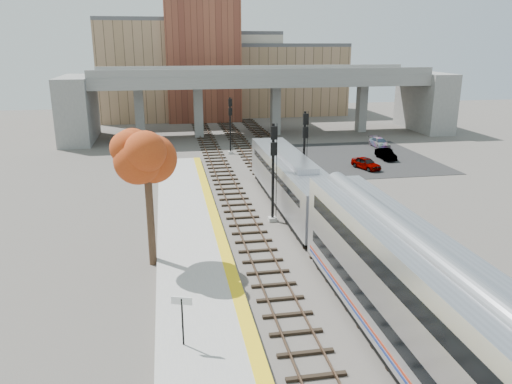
{
  "coord_description": "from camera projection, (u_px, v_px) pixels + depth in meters",
  "views": [
    {
      "loc": [
        -8.56,
        -24.97,
        12.77
      ],
      "look_at": [
        -2.45,
        8.61,
        2.5
      ],
      "focal_mm": 35.0,
      "sensor_mm": 36.0,
      "label": 1
    }
  ],
  "objects": [
    {
      "name": "parking_lot",
      "position": [
        366.0,
        158.0,
        57.45
      ],
      "size": [
        14.0,
        18.0,
        0.04
      ],
      "primitive_type": "cube",
      "color": "black",
      "rests_on": "ground"
    },
    {
      "name": "yellow_strip",
      "position": [
        232.0,
        276.0,
        27.65
      ],
      "size": [
        0.7,
        60.0,
        0.01
      ],
      "primitive_type": "cube",
      "color": "yellow",
      "rests_on": "platform"
    },
    {
      "name": "car_a",
      "position": [
        366.0,
        163.0,
        52.08
      ],
      "size": [
        2.53,
        3.86,
        1.22
      ],
      "primitive_type": "imported",
      "rotation": [
        0.0,
        0.0,
        0.33
      ],
      "color": "#99999E",
      "rests_on": "parking_lot"
    },
    {
      "name": "signal_mast_near",
      "position": [
        273.0,
        174.0,
        36.01
      ],
      "size": [
        0.6,
        0.64,
        7.29
      ],
      "color": "#9E9E99",
      "rests_on": "ground"
    },
    {
      "name": "car_c",
      "position": [
        380.0,
        143.0,
        62.98
      ],
      "size": [
        1.67,
        4.0,
        1.15
      ],
      "primitive_type": "imported",
      "rotation": [
        0.0,
        0.0,
        0.01
      ],
      "color": "#99999E",
      "rests_on": "parking_lot"
    },
    {
      "name": "coach",
      "position": [
        445.0,
        330.0,
        18.04
      ],
      "size": [
        3.03,
        25.0,
        5.0
      ],
      "color": "#A8AAB2",
      "rests_on": "ground"
    },
    {
      "name": "station_sign",
      "position": [
        182.0,
        311.0,
        20.88
      ],
      "size": [
        0.87,
        0.34,
        2.27
      ],
      "rotation": [
        0.0,
        0.0,
        -0.33
      ],
      "color": "black",
      "rests_on": "platform"
    },
    {
      "name": "buildings_far",
      "position": [
        219.0,
        71.0,
        89.34
      ],
      "size": [
        43.0,
        21.0,
        20.6
      ],
      "color": "#9B795A",
      "rests_on": "ground"
    },
    {
      "name": "locomotive",
      "position": [
        291.0,
        180.0,
        39.49
      ],
      "size": [
        3.02,
        19.05,
        4.1
      ],
      "color": "#A8AAB2",
      "rests_on": "ground"
    },
    {
      "name": "signal_mast_mid",
      "position": [
        304.0,
        154.0,
        42.71
      ],
      "size": [
        0.6,
        0.64,
        7.23
      ],
      "color": "#9E9E99",
      "rests_on": "ground"
    },
    {
      "name": "overpass",
      "position": [
        261.0,
        94.0,
        70.24
      ],
      "size": [
        54.0,
        12.0,
        9.5
      ],
      "color": "slate",
      "rests_on": "ground"
    },
    {
      "name": "ground",
      "position": [
        325.0,
        274.0,
        28.67
      ],
      "size": [
        160.0,
        160.0,
        0.0
      ],
      "primitive_type": "plane",
      "color": "#47423D",
      "rests_on": "ground"
    },
    {
      "name": "signal_mast_far",
      "position": [
        230.0,
        127.0,
        58.52
      ],
      "size": [
        0.6,
        0.64,
        6.66
      ],
      "color": "#9E9E99",
      "rests_on": "ground"
    },
    {
      "name": "tree",
      "position": [
        146.0,
        153.0,
        27.99
      ],
      "size": [
        3.6,
        3.6,
        9.15
      ],
      "color": "#382619",
      "rests_on": "ground"
    },
    {
      "name": "car_b",
      "position": [
        386.0,
        154.0,
        56.4
      ],
      "size": [
        1.28,
        3.59,
        1.18
      ],
      "primitive_type": "imported",
      "rotation": [
        0.0,
        0.0,
        -0.01
      ],
      "color": "#99999E",
      "rests_on": "parking_lot"
    },
    {
      "name": "platform",
      "position": [
        198.0,
        281.0,
        27.38
      ],
      "size": [
        4.5,
        60.0,
        0.35
      ],
      "primitive_type": "cube",
      "color": "#9E9E99",
      "rests_on": "ground"
    },
    {
      "name": "tracks",
      "position": [
        288.0,
        205.0,
        40.59
      ],
      "size": [
        10.7,
        95.0,
        0.25
      ],
      "color": "black",
      "rests_on": "ground"
    }
  ]
}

